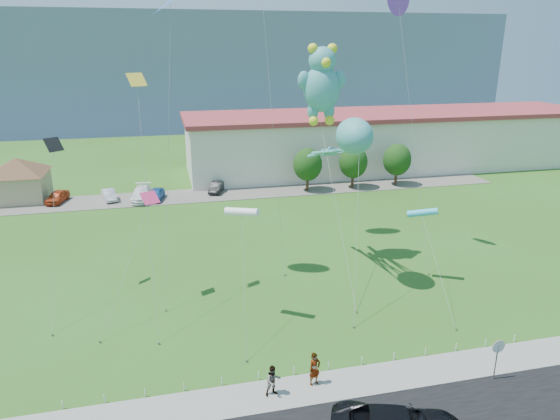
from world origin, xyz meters
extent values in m
plane|color=#2E5618|center=(0.00, 0.00, 0.00)|extent=(160.00, 160.00, 0.00)
cube|color=gray|center=(0.00, -2.75, 0.05)|extent=(80.00, 2.50, 0.10)
cube|color=#59544C|center=(0.00, 35.00, 0.03)|extent=(70.00, 6.00, 0.06)
cube|color=slate|center=(0.00, 120.00, 12.50)|extent=(160.00, 50.00, 25.00)
cube|color=tan|center=(-24.00, 38.00, 1.60)|extent=(6.00, 6.00, 3.20)
pyramid|color=brown|center=(-24.00, 38.00, 4.10)|extent=(9.20, 9.20, 1.80)
cube|color=beige|center=(26.00, 44.00, 3.80)|extent=(60.00, 14.00, 7.60)
cube|color=#973136|center=(26.00, 44.00, 7.90)|extent=(61.00, 15.00, 0.60)
cylinder|color=slate|center=(9.50, -4.20, 1.10)|extent=(0.07, 0.07, 2.20)
cylinder|color=red|center=(9.50, -4.20, 2.10)|extent=(0.76, 0.04, 0.76)
cylinder|color=white|center=(9.50, -4.22, 2.10)|extent=(0.80, 0.02, 0.80)
cylinder|color=white|center=(-13.00, -1.30, 0.25)|extent=(0.05, 0.05, 0.50)
cylinder|color=white|center=(-11.00, -1.30, 0.25)|extent=(0.05, 0.05, 0.50)
cylinder|color=white|center=(-9.00, -1.30, 0.25)|extent=(0.05, 0.05, 0.50)
cylinder|color=white|center=(-7.00, -1.30, 0.25)|extent=(0.05, 0.05, 0.50)
cylinder|color=white|center=(-5.00, -1.30, 0.25)|extent=(0.05, 0.05, 0.50)
cylinder|color=white|center=(-3.00, -1.30, 0.25)|extent=(0.05, 0.05, 0.50)
cylinder|color=white|center=(-1.00, -1.30, 0.25)|extent=(0.05, 0.05, 0.50)
cylinder|color=white|center=(1.00, -1.30, 0.25)|extent=(0.05, 0.05, 0.50)
cylinder|color=white|center=(3.00, -1.30, 0.25)|extent=(0.05, 0.05, 0.50)
cylinder|color=white|center=(5.00, -1.30, 0.25)|extent=(0.05, 0.05, 0.50)
cylinder|color=white|center=(7.00, -1.30, 0.25)|extent=(0.05, 0.05, 0.50)
cylinder|color=white|center=(9.00, -1.30, 0.25)|extent=(0.05, 0.05, 0.50)
cylinder|color=white|center=(11.00, -1.30, 0.25)|extent=(0.05, 0.05, 0.50)
cylinder|color=white|center=(13.00, -1.30, 0.25)|extent=(0.05, 0.05, 0.50)
cylinder|color=#3F2B19|center=(10.00, 34.00, 1.10)|extent=(0.36, 0.36, 2.20)
ellipsoid|color=#14380F|center=(10.00, 34.00, 3.40)|extent=(3.60, 3.60, 4.14)
cylinder|color=#3F2B19|center=(16.00, 34.00, 1.10)|extent=(0.36, 0.36, 2.20)
ellipsoid|color=#14380F|center=(16.00, 34.00, 3.40)|extent=(3.60, 3.60, 4.14)
cylinder|color=#3F2B19|center=(22.00, 34.00, 1.10)|extent=(0.36, 0.36, 2.20)
ellipsoid|color=#14380F|center=(22.00, 34.00, 3.40)|extent=(3.60, 3.60, 4.14)
imported|color=gray|center=(-0.17, -2.43, 1.04)|extent=(0.79, 0.64, 1.88)
imported|color=gray|center=(-2.50, -2.77, 0.95)|extent=(0.93, 0.78, 1.71)
imported|color=#B03815|center=(-19.61, 35.83, 0.74)|extent=(2.50, 4.26, 1.36)
imported|color=silver|center=(-13.84, 35.47, 0.68)|extent=(2.27, 3.99, 1.25)
imported|color=white|center=(-10.08, 34.57, 0.83)|extent=(2.50, 5.46, 1.55)
imported|color=#1B5198|center=(-8.45, 34.29, 0.72)|extent=(2.33, 4.13, 1.33)
imported|color=black|center=(-1.15, 35.90, 0.68)|extent=(2.48, 4.01, 1.25)
ellipsoid|color=teal|center=(5.71, 8.23, 11.45)|extent=(2.50, 3.24, 2.50)
sphere|color=white|center=(5.26, 7.24, 11.72)|extent=(0.39, 0.39, 0.39)
sphere|color=white|center=(6.15, 7.24, 11.72)|extent=(0.39, 0.39, 0.39)
cylinder|color=slate|center=(3.98, 2.46, 0.08)|extent=(0.10, 0.10, 0.16)
cylinder|color=gray|center=(4.84, 4.84, 5.40)|extent=(1.76, 4.80, 10.50)
ellipsoid|color=teal|center=(4.94, 13.49, 14.22)|extent=(2.83, 2.40, 3.53)
sphere|color=teal|center=(4.94, 13.49, 16.29)|extent=(2.07, 2.07, 2.07)
sphere|color=yellow|center=(4.18, 13.49, 17.16)|extent=(0.76, 0.76, 0.76)
sphere|color=yellow|center=(5.71, 13.49, 17.16)|extent=(0.76, 0.76, 0.76)
sphere|color=yellow|center=(4.94, 12.62, 16.18)|extent=(0.76, 0.76, 0.76)
ellipsoid|color=teal|center=(3.53, 13.49, 14.87)|extent=(0.98, 0.70, 1.37)
ellipsoid|color=teal|center=(6.36, 13.49, 14.87)|extent=(0.98, 0.70, 1.37)
ellipsoid|color=teal|center=(4.29, 13.49, 12.59)|extent=(0.87, 0.76, 1.41)
ellipsoid|color=teal|center=(5.60, 13.49, 12.59)|extent=(0.87, 0.76, 1.41)
sphere|color=yellow|center=(4.29, 13.27, 11.83)|extent=(0.76, 0.76, 0.76)
sphere|color=yellow|center=(5.60, 13.27, 11.83)|extent=(0.76, 0.76, 0.76)
cylinder|color=slate|center=(4.88, 4.21, 0.08)|extent=(0.10, 0.10, 0.16)
cylinder|color=gray|center=(4.91, 8.85, 5.89)|extent=(0.09, 9.29, 11.47)
cone|color=blue|center=(-6.02, 12.58, 20.18)|extent=(1.80, 1.33, 1.33)
cylinder|color=slate|center=(-7.81, 7.43, 0.08)|extent=(0.10, 0.10, 0.16)
cylinder|color=gray|center=(-6.91, 10.01, 10.07)|extent=(1.82, 5.19, 19.83)
cube|color=gold|center=(-8.55, 10.62, 15.26)|extent=(1.29, 1.29, 0.86)
cylinder|color=slate|center=(-8.29, 3.42, 0.08)|extent=(0.10, 0.10, 0.16)
cylinder|color=gray|center=(-8.42, 7.02, 7.61)|extent=(0.28, 7.23, 14.91)
cylinder|color=slate|center=(1.48, 10.94, 0.08)|extent=(0.10, 0.10, 0.16)
cylinder|color=gray|center=(1.38, 15.13, 12.41)|extent=(0.22, 8.40, 24.51)
cube|color=black|center=(-14.56, 12.94, 10.85)|extent=(1.29, 1.29, 0.86)
cylinder|color=slate|center=(-14.80, 5.91, 0.08)|extent=(0.10, 0.10, 0.16)
cylinder|color=gray|center=(-14.68, 9.43, 5.41)|extent=(0.27, 7.04, 10.50)
cylinder|color=slate|center=(12.66, 8.46, 0.08)|extent=(0.10, 0.10, 0.16)
cylinder|color=gray|center=(11.95, 11.45, 10.44)|extent=(1.44, 6.00, 20.57)
cylinder|color=white|center=(-2.71, 5.22, 7.54)|extent=(0.50, 2.25, 0.87)
cylinder|color=slate|center=(-3.37, 0.44, 0.08)|extent=(0.10, 0.10, 0.16)
cylinder|color=gray|center=(-3.04, 2.83, 3.75)|extent=(0.68, 4.81, 7.20)
cylinder|color=#32BAE2|center=(11.29, 7.94, 5.53)|extent=(0.50, 2.25, 0.87)
cylinder|color=slate|center=(10.28, 0.70, 0.08)|extent=(0.10, 0.10, 0.16)
cylinder|color=gray|center=(10.79, 4.32, 2.74)|extent=(1.04, 7.26, 5.19)
cube|color=#CD2D63|center=(-8.32, 9.88, 7.46)|extent=(1.29, 1.29, 0.86)
cylinder|color=slate|center=(-11.82, 4.43, 0.08)|extent=(0.10, 0.10, 0.16)
cylinder|color=gray|center=(-10.07, 7.15, 3.71)|extent=(3.53, 5.48, 7.12)
camera|label=1|loc=(-7.10, -23.90, 17.34)|focal=32.00mm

